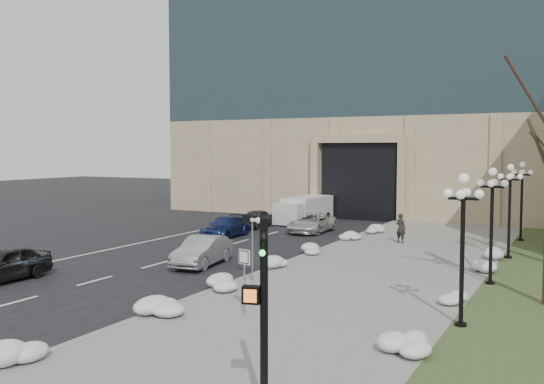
{
  "coord_description": "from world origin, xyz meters",
  "views": [
    {
      "loc": [
        11.49,
        -12.76,
        5.47
      ],
      "look_at": [
        -1.37,
        12.19,
        3.5
      ],
      "focal_mm": 40.0,
      "sensor_mm": 36.0,
      "label": 1
    }
  ],
  "objects_px": {
    "lamppost_c": "(510,198)",
    "one_way_sign": "(256,228)",
    "car_b": "(202,251)",
    "car_c": "(226,227)",
    "lamppost_a": "(463,229)",
    "traffic_signal": "(262,321)",
    "keep_sign": "(244,268)",
    "car_a": "(2,264)",
    "pedestrian": "(401,228)",
    "box_truck": "(304,210)",
    "lamppost_d": "(522,190)",
    "car_d": "(312,223)",
    "lamppost_b": "(492,210)",
    "car_e": "(255,219)"
  },
  "relations": [
    {
      "from": "box_truck",
      "to": "keep_sign",
      "type": "relative_size",
      "value": 2.72
    },
    {
      "from": "car_b",
      "to": "one_way_sign",
      "type": "relative_size",
      "value": 1.49
    },
    {
      "from": "lamppost_a",
      "to": "lamppost_b",
      "type": "height_order",
      "value": "same"
    },
    {
      "from": "lamppost_c",
      "to": "box_truck",
      "type": "bearing_deg",
      "value": 148.18
    },
    {
      "from": "lamppost_b",
      "to": "lamppost_a",
      "type": "bearing_deg",
      "value": -90.0
    },
    {
      "from": "car_d",
      "to": "car_e",
      "type": "distance_m",
      "value": 4.57
    },
    {
      "from": "box_truck",
      "to": "lamppost_b",
      "type": "relative_size",
      "value": 1.28
    },
    {
      "from": "car_b",
      "to": "car_d",
      "type": "height_order",
      "value": "car_b"
    },
    {
      "from": "car_b",
      "to": "lamppost_d",
      "type": "distance_m",
      "value": 19.51
    },
    {
      "from": "lamppost_d",
      "to": "lamppost_c",
      "type": "bearing_deg",
      "value": -90.0
    },
    {
      "from": "traffic_signal",
      "to": "lamppost_d",
      "type": "relative_size",
      "value": 0.87
    },
    {
      "from": "lamppost_d",
      "to": "lamppost_b",
      "type": "bearing_deg",
      "value": -90.0
    },
    {
      "from": "car_a",
      "to": "lamppost_a",
      "type": "xyz_separation_m",
      "value": [
        18.11,
        1.85,
        2.35
      ]
    },
    {
      "from": "one_way_sign",
      "to": "lamppost_a",
      "type": "xyz_separation_m",
      "value": [
        8.5,
        -2.47,
        0.76
      ]
    },
    {
      "from": "pedestrian",
      "to": "lamppost_a",
      "type": "relative_size",
      "value": 0.36
    },
    {
      "from": "traffic_signal",
      "to": "lamppost_c",
      "type": "relative_size",
      "value": 0.87
    },
    {
      "from": "pedestrian",
      "to": "traffic_signal",
      "type": "height_order",
      "value": "traffic_signal"
    },
    {
      "from": "keep_sign",
      "to": "lamppost_a",
      "type": "xyz_separation_m",
      "value": [
        6.46,
        1.99,
        1.42
      ]
    },
    {
      "from": "car_b",
      "to": "pedestrian",
      "type": "relative_size",
      "value": 2.44
    },
    {
      "from": "car_e",
      "to": "pedestrian",
      "type": "relative_size",
      "value": 2.13
    },
    {
      "from": "car_a",
      "to": "lamppost_d",
      "type": "distance_m",
      "value": 28.09
    },
    {
      "from": "pedestrian",
      "to": "keep_sign",
      "type": "relative_size",
      "value": 0.76
    },
    {
      "from": "car_c",
      "to": "keep_sign",
      "type": "relative_size",
      "value": 1.95
    },
    {
      "from": "traffic_signal",
      "to": "pedestrian",
      "type": "bearing_deg",
      "value": 83.12
    },
    {
      "from": "car_d",
      "to": "box_truck",
      "type": "height_order",
      "value": "box_truck"
    },
    {
      "from": "traffic_signal",
      "to": "lamppost_c",
      "type": "xyz_separation_m",
      "value": [
        2.42,
        21.32,
        1.03
      ]
    },
    {
      "from": "car_c",
      "to": "traffic_signal",
      "type": "height_order",
      "value": "traffic_signal"
    },
    {
      "from": "car_b",
      "to": "lamppost_c",
      "type": "height_order",
      "value": "lamppost_c"
    },
    {
      "from": "car_a",
      "to": "lamppost_d",
      "type": "height_order",
      "value": "lamppost_d"
    },
    {
      "from": "pedestrian",
      "to": "box_truck",
      "type": "bearing_deg",
      "value": -18.91
    },
    {
      "from": "car_d",
      "to": "traffic_signal",
      "type": "xyz_separation_m",
      "value": [
        10.26,
        -26.1,
        1.42
      ]
    },
    {
      "from": "car_a",
      "to": "lamppost_c",
      "type": "height_order",
      "value": "lamppost_c"
    },
    {
      "from": "box_truck",
      "to": "lamppost_d",
      "type": "relative_size",
      "value": 1.28
    },
    {
      "from": "car_a",
      "to": "one_way_sign",
      "type": "bearing_deg",
      "value": 24.07
    },
    {
      "from": "car_b",
      "to": "lamppost_c",
      "type": "xyz_separation_m",
      "value": [
        12.69,
        8.13,
        2.38
      ]
    },
    {
      "from": "car_c",
      "to": "lamppost_d",
      "type": "xyz_separation_m",
      "value": [
        16.62,
        6.17,
        2.44
      ]
    },
    {
      "from": "box_truck",
      "to": "traffic_signal",
      "type": "xyz_separation_m",
      "value": [
        12.97,
        -30.86,
        1.12
      ]
    },
    {
      "from": "car_c",
      "to": "box_truck",
      "type": "bearing_deg",
      "value": 79.65
    },
    {
      "from": "lamppost_a",
      "to": "lamppost_d",
      "type": "relative_size",
      "value": 1.0
    },
    {
      "from": "car_b",
      "to": "lamppost_b",
      "type": "bearing_deg",
      "value": -1.14
    },
    {
      "from": "car_a",
      "to": "lamppost_d",
      "type": "relative_size",
      "value": 0.89
    },
    {
      "from": "lamppost_c",
      "to": "car_d",
      "type": "bearing_deg",
      "value": 159.34
    },
    {
      "from": "car_c",
      "to": "lamppost_a",
      "type": "relative_size",
      "value": 0.92
    },
    {
      "from": "car_e",
      "to": "one_way_sign",
      "type": "relative_size",
      "value": 1.31
    },
    {
      "from": "car_e",
      "to": "lamppost_b",
      "type": "xyz_separation_m",
      "value": [
        17.22,
        -11.75,
        2.45
      ]
    },
    {
      "from": "lamppost_c",
      "to": "one_way_sign",
      "type": "bearing_deg",
      "value": -128.9
    },
    {
      "from": "box_truck",
      "to": "lamppost_a",
      "type": "height_order",
      "value": "lamppost_a"
    },
    {
      "from": "one_way_sign",
      "to": "lamppost_b",
      "type": "relative_size",
      "value": 0.59
    },
    {
      "from": "car_a",
      "to": "car_c",
      "type": "distance_m",
      "value": 15.25
    },
    {
      "from": "car_d",
      "to": "box_truck",
      "type": "bearing_deg",
      "value": 119.87
    }
  ]
}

